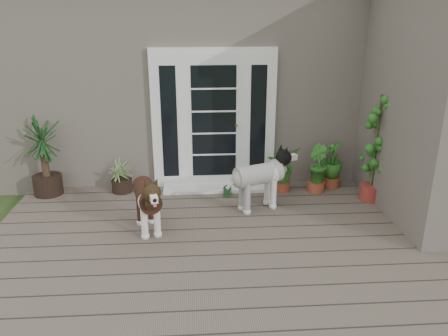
{
  "coord_description": "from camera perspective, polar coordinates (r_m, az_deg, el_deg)",
  "views": [
    {
      "loc": [
        -0.49,
        -4.03,
        2.76
      ],
      "look_at": [
        -0.1,
        1.75,
        0.7
      ],
      "focal_mm": 35.35,
      "sensor_mm": 36.0,
      "label": 1
    }
  ],
  "objects": [
    {
      "name": "herb_b",
      "position": [
        6.93,
        11.88,
        -0.92
      ],
      "size": [
        0.42,
        0.42,
        0.53
      ],
      "primitive_type": "imported",
      "rotation": [
        0.0,
        0.0,
        1.78
      ],
      "color": "#154C1A",
      "rests_on": "deck"
    },
    {
      "name": "house_main",
      "position": [
        8.78,
        -0.64,
        11.66
      ],
      "size": [
        7.4,
        4.0,
        3.1
      ],
      "primitive_type": "cube",
      "color": "#665E54",
      "rests_on": "ground"
    },
    {
      "name": "spider_plant",
      "position": [
        6.95,
        -13.15,
        -0.85
      ],
      "size": [
        0.64,
        0.64,
        0.55
      ],
      "primitive_type": null,
      "rotation": [
        0.0,
        0.0,
        0.27
      ],
      "color": "#88A565",
      "rests_on": "deck"
    },
    {
      "name": "deck",
      "position": [
        5.21,
        2.14,
        -11.65
      ],
      "size": [
        6.2,
        4.6,
        0.12
      ],
      "primitive_type": "cube",
      "color": "#6B5B4C",
      "rests_on": "ground"
    },
    {
      "name": "yucca",
      "position": [
        7.1,
        -22.24,
        1.28
      ],
      "size": [
        0.96,
        0.96,
        1.18
      ],
      "primitive_type": null,
      "rotation": [
        0.0,
        0.0,
        -0.2
      ],
      "color": "black",
      "rests_on": "deck"
    },
    {
      "name": "clog_right",
      "position": [
        7.04,
        6.12,
        -2.19
      ],
      "size": [
        0.19,
        0.31,
        0.09
      ],
      "primitive_type": null,
      "rotation": [
        0.0,
        0.0,
        -0.17
      ],
      "color": "black",
      "rests_on": "deck"
    },
    {
      "name": "clog_left",
      "position": [
        6.73,
        0.42,
        -3.07
      ],
      "size": [
        0.17,
        0.33,
        0.1
      ],
      "primitive_type": null,
      "rotation": [
        0.0,
        0.0,
        -0.08
      ],
      "color": "#163719",
      "rests_on": "deck"
    },
    {
      "name": "sapling",
      "position": [
        6.65,
        18.98,
        2.56
      ],
      "size": [
        0.59,
        0.59,
        1.63
      ],
      "primitive_type": null,
      "rotation": [
        0.0,
        0.0,
        -0.27
      ],
      "color": "#1D651D",
      "rests_on": "deck"
    },
    {
      "name": "herb_a",
      "position": [
        6.85,
        7.56,
        -0.43
      ],
      "size": [
        0.7,
        0.7,
        0.64
      ],
      "primitive_type": "imported",
      "rotation": [
        0.0,
        0.0,
        0.65
      ],
      "color": "#1A5B1C",
      "rests_on": "deck"
    },
    {
      "name": "brindle_dog",
      "position": [
        5.61,
        -9.86,
        -4.67
      ],
      "size": [
        0.59,
        0.94,
        0.73
      ],
      "primitive_type": null,
      "rotation": [
        0.0,
        0.0,
        3.4
      ],
      "color": "#3D2116",
      "rests_on": "deck"
    },
    {
      "name": "door_step",
      "position": [
        6.95,
        -1.19,
        -2.54
      ],
      "size": [
        1.6,
        0.4,
        0.05
      ],
      "primitive_type": "cube",
      "color": "white",
      "rests_on": "deck"
    },
    {
      "name": "herb_c",
      "position": [
        7.17,
        13.72,
        -0.01
      ],
      "size": [
        0.42,
        0.42,
        0.61
      ],
      "primitive_type": "imported",
      "rotation": [
        0.0,
        0.0,
        4.65
      ],
      "color": "#215217",
      "rests_on": "deck"
    },
    {
      "name": "white_dog",
      "position": [
        6.15,
        4.45,
        -2.06
      ],
      "size": [
        0.99,
        0.71,
        0.76
      ],
      "primitive_type": null,
      "rotation": [
        0.0,
        0.0,
        -1.17
      ],
      "color": "silver",
      "rests_on": "deck"
    },
    {
      "name": "door_unit",
      "position": [
        6.82,
        -1.33,
        6.3
      ],
      "size": [
        1.9,
        0.14,
        2.15
      ],
      "primitive_type": "cube",
      "color": "white",
      "rests_on": "deck"
    }
  ]
}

